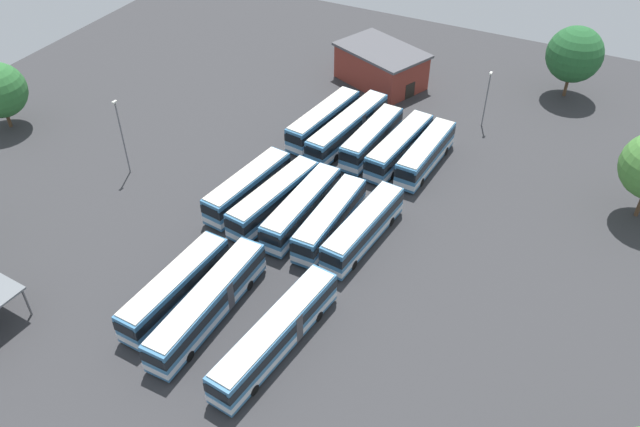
# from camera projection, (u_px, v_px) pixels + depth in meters

# --- Properties ---
(ground_plane) EXTENTS (112.37, 112.37, 0.00)m
(ground_plane) POSITION_uv_depth(u_px,v_px,m) (303.00, 221.00, 68.86)
(ground_plane) COLOR #333335
(bus_row0_slot0) EXTENTS (13.17, 4.18, 3.48)m
(bus_row0_slot0) POSITION_uv_depth(u_px,v_px,m) (324.00, 120.00, 81.22)
(bus_row0_slot0) COLOR teal
(bus_row0_slot0) RESTS_ON ground_plane
(bus_row0_slot1) EXTENTS (15.32, 4.39, 3.48)m
(bus_row0_slot1) POSITION_uv_depth(u_px,v_px,m) (348.00, 128.00, 79.86)
(bus_row0_slot1) COLOR teal
(bus_row0_slot1) RESTS_ON ground_plane
(bus_row0_slot2) EXTENTS (12.02, 3.32, 3.48)m
(bus_row0_slot2) POSITION_uv_depth(u_px,v_px,m) (372.00, 138.00, 78.00)
(bus_row0_slot2) COLOR teal
(bus_row0_slot2) RESTS_ON ground_plane
(bus_row0_slot3) EXTENTS (12.87, 3.90, 3.48)m
(bus_row0_slot3) POSITION_uv_depth(u_px,v_px,m) (399.00, 146.00, 76.59)
(bus_row0_slot3) COLOR teal
(bus_row0_slot3) RESTS_ON ground_plane
(bus_row0_slot4) EXTENTS (11.99, 3.31, 3.48)m
(bus_row0_slot4) POSITION_uv_depth(u_px,v_px,m) (426.00, 154.00, 75.42)
(bus_row0_slot4) COLOR teal
(bus_row0_slot4) RESTS_ON ground_plane
(bus_row1_slot0) EXTENTS (12.38, 4.10, 3.48)m
(bus_row1_slot0) POSITION_uv_depth(u_px,v_px,m) (248.00, 187.00, 70.41)
(bus_row1_slot0) COLOR teal
(bus_row1_slot0) RESTS_ON ground_plane
(bus_row1_slot1) EXTENTS (13.15, 4.36, 3.48)m
(bus_row1_slot1) POSITION_uv_depth(u_px,v_px,m) (274.00, 199.00, 68.83)
(bus_row1_slot1) COLOR teal
(bus_row1_slot1) RESTS_ON ground_plane
(bus_row1_slot2) EXTENTS (12.79, 2.96, 3.48)m
(bus_row1_slot2) POSITION_uv_depth(u_px,v_px,m) (302.00, 208.00, 67.59)
(bus_row1_slot2) COLOR teal
(bus_row1_slot2) RESTS_ON ground_plane
(bus_row1_slot3) EXTENTS (12.13, 2.72, 3.48)m
(bus_row1_slot3) POSITION_uv_depth(u_px,v_px,m) (330.00, 219.00, 66.14)
(bus_row1_slot3) COLOR teal
(bus_row1_slot3) RESTS_ON ground_plane
(bus_row1_slot4) EXTENTS (12.80, 3.80, 3.48)m
(bus_row1_slot4) POSITION_uv_depth(u_px,v_px,m) (363.00, 228.00, 65.09)
(bus_row1_slot4) COLOR teal
(bus_row1_slot4) RESTS_ON ground_plane
(bus_row2_slot1) EXTENTS (12.93, 3.28, 3.48)m
(bus_row2_slot1) POSITION_uv_depth(u_px,v_px,m) (175.00, 288.00, 58.65)
(bus_row2_slot1) COLOR teal
(bus_row2_slot1) RESTS_ON ground_plane
(bus_row2_slot2) EXTENTS (15.15, 2.76, 3.48)m
(bus_row2_slot2) POSITION_uv_depth(u_px,v_px,m) (209.00, 303.00, 57.17)
(bus_row2_slot2) COLOR teal
(bus_row2_slot2) RESTS_ON ground_plane
(bus_row2_slot4) EXTENTS (15.32, 4.30, 3.48)m
(bus_row2_slot4) POSITION_uv_depth(u_px,v_px,m) (276.00, 334.00, 54.46)
(bus_row2_slot4) COLOR teal
(bus_row2_slot4) RESTS_ON ground_plane
(depot_building) EXTENTS (11.96, 14.26, 5.15)m
(depot_building) POSITION_uv_depth(u_px,v_px,m) (381.00, 66.00, 91.13)
(depot_building) COLOR maroon
(depot_building) RESTS_ON ground_plane
(lamp_post_mid_lot) EXTENTS (0.56, 0.28, 7.52)m
(lamp_post_mid_lot) POSITION_uv_depth(u_px,v_px,m) (487.00, 97.00, 81.08)
(lamp_post_mid_lot) COLOR slate
(lamp_post_mid_lot) RESTS_ON ground_plane
(lamp_post_far_corner) EXTENTS (0.56, 0.28, 9.33)m
(lamp_post_far_corner) POSITION_uv_depth(u_px,v_px,m) (122.00, 135.00, 72.56)
(lamp_post_far_corner) COLOR slate
(lamp_post_far_corner) RESTS_ON ground_plane
(tree_north_edge) EXTENTS (7.42, 7.42, 9.84)m
(tree_north_edge) POSITION_uv_depth(u_px,v_px,m) (575.00, 54.00, 86.01)
(tree_north_edge) COLOR brown
(tree_north_edge) RESTS_ON ground_plane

